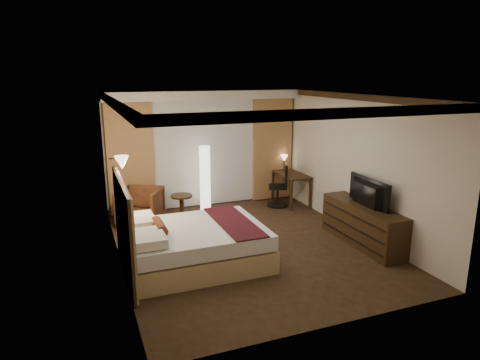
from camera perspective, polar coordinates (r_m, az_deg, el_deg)
name	(u,v)px	position (r m, az deg, el deg)	size (l,w,h in m)	color
floor	(248,246)	(7.93, 1.06, -8.75)	(4.50, 5.50, 0.01)	black
ceiling	(249,96)	(7.32, 1.15, 11.14)	(4.50, 5.50, 0.01)	white
back_wall	(204,149)	(10.05, -4.86, 4.14)	(4.50, 0.02, 2.70)	beige
left_wall	(116,186)	(6.99, -16.22, -0.77)	(0.02, 5.50, 2.70)	beige
right_wall	(355,165)	(8.60, 15.13, 2.01)	(0.02, 5.50, 2.70)	beige
crown_molding	(249,100)	(7.32, 1.15, 10.67)	(4.50, 5.50, 0.12)	black
soffit	(206,95)	(9.68, -4.59, 11.22)	(4.50, 0.50, 0.20)	white
curtain_sheer	(205,154)	(10.00, -4.72, 3.51)	(2.48, 0.04, 2.45)	silver
curtain_left_drape	(131,159)	(9.60, -14.39, 2.68)	(1.00, 0.14, 2.45)	tan
curtain_right_drape	(272,150)	(10.54, 4.29, 4.06)	(1.00, 0.14, 2.45)	tan
wall_sconce	(122,162)	(7.43, -15.49, 2.27)	(0.24, 0.24, 0.24)	white
bed	(196,245)	(7.16, -5.90, -8.60)	(2.22, 1.73, 0.65)	white
headboard	(124,229)	(6.82, -15.15, -6.37)	(0.12, 2.03, 1.50)	tan
armchair	(140,205)	(9.12, -13.16, -3.22)	(0.82, 0.77, 0.84)	#472F15
side_table	(182,207)	(9.38, -7.77, -3.53)	(0.47, 0.47, 0.52)	black
floor_lamp	(205,179)	(9.65, -4.68, 0.15)	(0.32, 0.32, 1.52)	white
desk	(291,189)	(10.35, 6.80, -1.16)	(0.55, 1.08, 0.75)	black
desk_lamp	(284,163)	(10.56, 5.89, 2.22)	(0.18, 0.18, 0.34)	#FFD899
office_chair	(278,185)	(10.10, 5.05, -0.69)	(0.49, 0.49, 1.02)	black
dresser	(363,225)	(8.19, 16.04, -5.74)	(0.50, 1.92, 0.75)	black
television	(364,188)	(7.97, 16.20, -1.04)	(1.13, 0.65, 0.15)	black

